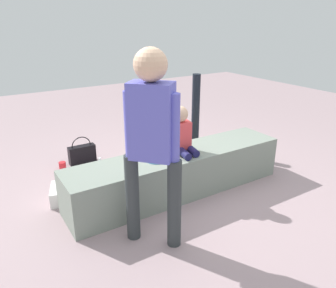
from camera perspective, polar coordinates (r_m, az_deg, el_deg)
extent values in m
plane|color=#A48A8F|center=(3.57, 1.74, -8.23)|extent=(12.00, 12.00, 0.00)
cube|color=gray|center=(3.46, 1.78, -4.99)|extent=(2.38, 0.51, 0.45)
cylinder|color=#1A1A4C|center=(3.28, 2.68, -1.53)|extent=(0.12, 0.26, 0.08)
cylinder|color=#1A1A4C|center=(3.35, 4.05, -1.01)|extent=(0.12, 0.26, 0.08)
cube|color=#E94648|center=(3.34, 2.05, 1.53)|extent=(0.23, 0.17, 0.28)
sphere|color=#DBAD8C|center=(3.27, 2.11, 5.22)|extent=(0.16, 0.16, 0.16)
cylinder|color=#DBAD8C|center=(3.26, 0.62, 0.99)|extent=(0.05, 0.05, 0.21)
cylinder|color=#DBAD8C|center=(3.42, 3.42, 1.89)|extent=(0.05, 0.05, 0.21)
cylinder|color=#303537|center=(2.63, 1.10, -10.37)|extent=(0.11, 0.11, 0.75)
cylinder|color=#303537|center=(2.72, -6.17, -9.27)|extent=(0.11, 0.11, 0.75)
cube|color=#5A5AC3|center=(2.40, -2.86, 3.88)|extent=(0.36, 0.37, 0.57)
sphere|color=#DBAD8C|center=(2.31, -3.05, 13.57)|extent=(0.24, 0.24, 0.24)
cylinder|color=#5A5AC3|center=(2.37, 1.01, 2.34)|extent=(0.09, 0.09, 0.54)
cylinder|color=#5A5AC3|center=(2.47, -6.54, 3.00)|extent=(0.09, 0.09, 0.54)
cylinder|color=#4CA5D8|center=(3.21, -2.01, -2.66)|extent=(0.22, 0.22, 0.01)
cylinder|color=#906743|center=(3.20, -2.02, -2.19)|extent=(0.10, 0.10, 0.05)
cylinder|color=silver|center=(3.18, -2.02, -1.76)|extent=(0.10, 0.10, 0.01)
cube|color=silver|center=(3.22, -0.99, -2.35)|extent=(0.11, 0.04, 0.00)
cube|color=gold|center=(4.23, 6.55, -1.36)|extent=(0.26, 0.10, 0.28)
torus|color=white|center=(4.15, 6.01, 0.26)|extent=(0.10, 0.01, 0.10)
torus|color=white|center=(4.21, 7.24, 0.55)|extent=(0.10, 0.01, 0.10)
cylinder|color=black|center=(4.74, 4.62, -0.32)|extent=(0.36, 0.36, 0.04)
cylinder|color=black|center=(4.57, 4.81, 5.78)|extent=(0.11, 0.11, 1.00)
cylinder|color=silver|center=(4.00, -11.63, -3.99)|extent=(0.07, 0.07, 0.16)
cone|color=silver|center=(3.96, -11.72, -2.77)|extent=(0.07, 0.07, 0.03)
cylinder|color=white|center=(3.96, -11.75, -2.48)|extent=(0.03, 0.03, 0.02)
cylinder|color=red|center=(4.22, -17.79, -3.67)|extent=(0.08, 0.08, 0.10)
cube|color=white|center=(3.54, -17.42, -8.10)|extent=(0.36, 0.40, 0.15)
cube|color=black|center=(4.33, -14.63, -1.75)|extent=(0.34, 0.11, 0.23)
torus|color=black|center=(4.29, -14.77, -0.34)|extent=(0.25, 0.01, 0.25)
cube|color=brown|center=(4.49, -1.80, -0.13)|extent=(0.27, 0.11, 0.24)
torus|color=brown|center=(4.45, -1.82, 1.31)|extent=(0.20, 0.01, 0.20)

